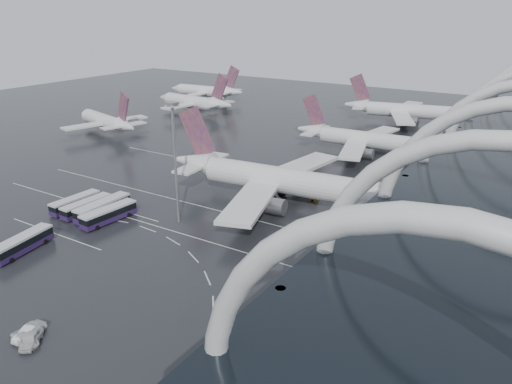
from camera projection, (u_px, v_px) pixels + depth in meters
The scene contains 24 objects.
ground at pixel (194, 232), 103.54m from camera, with size 420.00×420.00×0.00m, color black.
lane_marking_near at pixel (188, 236), 101.96m from camera, with size 120.00×0.25×0.01m, color beige.
lane_marking_mid at pixel (228, 213), 113.02m from camera, with size 120.00×0.25×0.01m, color beige.
lane_marking_far at pixel (288, 179), 135.15m from camera, with size 120.00×0.25×0.01m, color beige.
bus_bay_line_south at pixel (55, 233), 102.95m from camera, with size 28.00×0.25×0.01m, color beige.
bus_bay_line_north at pixel (114, 208), 115.60m from camera, with size 28.00×0.25×0.01m, color beige.
airliner_main at pixel (282, 181), 117.64m from camera, with size 62.30×54.43×21.09m.
airliner_gate_b at pixel (368, 140), 156.75m from camera, with size 50.23×45.17×17.45m.
airliner_gate_c at pixel (407, 111), 198.64m from camera, with size 52.06×47.25×18.63m.
jet_remote_west at pixel (107, 122), 181.01m from camera, with size 39.62×32.15×17.40m.
jet_remote_mid at pixel (195, 102), 215.99m from camera, with size 42.30×34.10×18.41m.
jet_remote_far at pixel (207, 91), 244.59m from camera, with size 41.17×33.17×17.93m.
bus_row_near_a at pixel (75, 203), 114.55m from camera, with size 3.15×12.33×3.02m.
bus_row_near_b at pixel (86, 206), 112.44m from camera, with size 3.17×12.36×3.03m.
bus_row_near_c at pixel (103, 208), 110.93m from camera, with size 3.51×14.07×3.45m.
bus_row_near_d at pixel (109, 214), 107.91m from camera, with size 3.88×13.39×3.26m.
bus_row_far_c at pixel (22, 243), 94.65m from camera, with size 5.18×13.37×3.22m.
van_curve_a at pixel (25, 339), 69.10m from camera, with size 2.36×5.12×1.42m, color silver.
van_curve_b at pixel (31, 339), 69.07m from camera, with size 1.99×4.95×1.69m, color silver.
van_curve_c at pixel (29, 332), 70.51m from camera, with size 1.75×5.01×1.65m, color silver.
floodlight_mast at pixel (175, 149), 103.02m from camera, with size 1.99×1.99×25.99m.
gse_cart_belly_b at pixel (342, 200), 118.68m from camera, with size 2.22×1.31×1.21m, color slate.
gse_cart_belly_c at pixel (254, 209), 113.91m from camera, with size 1.95×1.15×1.07m, color #BA7218.
gse_cart_belly_e at pixel (313, 199), 119.95m from camera, with size 2.07×1.22×1.13m, color #BA7218.
Camera 1 is at (61.28, -72.48, 44.11)m, focal length 35.00 mm.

